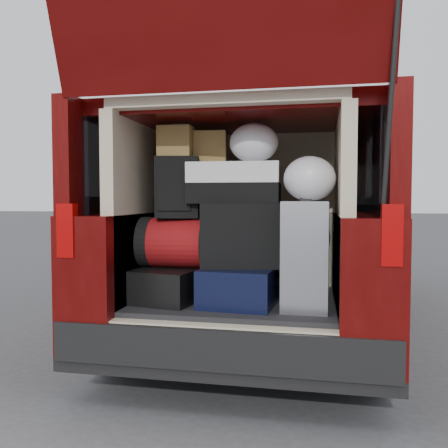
# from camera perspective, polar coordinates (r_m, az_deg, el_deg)

# --- Properties ---
(ground) EXTENTS (80.00, 80.00, 0.00)m
(ground) POSITION_cam_1_polar(r_m,az_deg,el_deg) (3.03, 0.71, -20.22)
(ground) COLOR #38383B
(ground) RESTS_ON ground
(minivan) EXTENTS (1.90, 5.35, 2.77)m
(minivan) POSITION_cam_1_polar(r_m,az_deg,el_deg) (4.63, 4.98, -0.52)
(minivan) COLOR black
(minivan) RESTS_ON ground
(load_floor) EXTENTS (1.24, 1.05, 0.55)m
(load_floor) POSITION_cam_1_polar(r_m,az_deg,el_deg) (3.19, 1.66, -13.75)
(load_floor) COLOR black
(load_floor) RESTS_ON ground
(black_hardshell) EXTENTS (0.46, 0.58, 0.21)m
(black_hardshell) POSITION_cam_1_polar(r_m,az_deg,el_deg) (3.07, -6.29, -7.15)
(black_hardshell) COLOR black
(black_hardshell) RESTS_ON load_floor
(navy_hardshell) EXTENTS (0.47, 0.56, 0.23)m
(navy_hardshell) POSITION_cam_1_polar(r_m,az_deg,el_deg) (2.95, 2.04, -7.35)
(navy_hardshell) COLOR black
(navy_hardshell) RESTS_ON load_floor
(silver_roller) EXTENTS (0.27, 0.43, 0.63)m
(silver_roller) POSITION_cam_1_polar(r_m,az_deg,el_deg) (2.85, 9.82, -3.64)
(silver_roller) COLOR white
(silver_roller) RESTS_ON load_floor
(red_duffel) EXTENTS (0.49, 0.32, 0.32)m
(red_duffel) POSITION_cam_1_polar(r_m,az_deg,el_deg) (3.05, -5.47, -2.24)
(red_duffel) COLOR maroon
(red_duffel) RESTS_ON black_hardshell
(black_soft_case) EXTENTS (0.59, 0.41, 0.39)m
(black_soft_case) POSITION_cam_1_polar(r_m,az_deg,el_deg) (2.94, 2.55, -1.30)
(black_soft_case) COLOR black
(black_soft_case) RESTS_ON navy_hardshell
(backpack) EXTENTS (0.30, 0.21, 0.39)m
(backpack) POSITION_cam_1_polar(r_m,az_deg,el_deg) (3.02, -5.61, 4.39)
(backpack) COLOR black
(backpack) RESTS_ON red_duffel
(twotone_duffel) EXTENTS (0.57, 0.31, 0.25)m
(twotone_duffel) POSITION_cam_1_polar(r_m,az_deg,el_deg) (2.97, 1.27, 4.93)
(twotone_duffel) COLOR silver
(twotone_duffel) RESTS_ON black_soft_case
(grocery_sack_lower) EXTENTS (0.22, 0.18, 0.19)m
(grocery_sack_lower) POSITION_cam_1_polar(r_m,az_deg,el_deg) (3.05, -5.76, 9.80)
(grocery_sack_lower) COLOR olive
(grocery_sack_lower) RESTS_ON backpack
(grocery_sack_upper) EXTENTS (0.22, 0.19, 0.21)m
(grocery_sack_upper) POSITION_cam_1_polar(r_m,az_deg,el_deg) (3.10, -1.60, 9.10)
(grocery_sack_upper) COLOR olive
(grocery_sack_upper) RESTS_ON twotone_duffel
(plastic_bag_center) EXTENTS (0.34, 0.32, 0.24)m
(plastic_bag_center) POSITION_cam_1_polar(r_m,az_deg,el_deg) (2.97, 3.61, 9.70)
(plastic_bag_center) COLOR silver
(plastic_bag_center) RESTS_ON twotone_duffel
(plastic_bag_right) EXTENTS (0.34, 0.32, 0.26)m
(plastic_bag_right) POSITION_cam_1_polar(r_m,az_deg,el_deg) (2.80, 10.25, 5.38)
(plastic_bag_right) COLOR silver
(plastic_bag_right) RESTS_ON silver_roller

